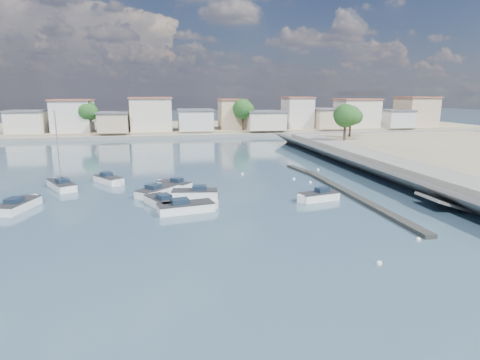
# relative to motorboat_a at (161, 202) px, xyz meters

# --- Properties ---
(ground) EXTENTS (400.00, 400.00, 0.00)m
(ground) POSITION_rel_motorboat_a_xyz_m (12.71, 29.90, -0.38)
(ground) COLOR #2F465E
(ground) RESTS_ON ground
(seawall_walkway) EXTENTS (5.00, 90.00, 1.80)m
(seawall_walkway) POSITION_rel_motorboat_a_xyz_m (31.21, 2.90, 0.52)
(seawall_walkway) COLOR slate
(seawall_walkway) RESTS_ON ground
(breakwater) EXTENTS (2.00, 31.02, 0.35)m
(breakwater) POSITION_rel_motorboat_a_xyz_m (19.61, 2.59, -0.21)
(breakwater) COLOR black
(breakwater) RESTS_ON ground
(far_shore_land) EXTENTS (160.00, 40.00, 1.40)m
(far_shore_land) POSITION_rel_motorboat_a_xyz_m (12.71, 81.90, 0.32)
(far_shore_land) COLOR gray
(far_shore_land) RESTS_ON ground
(far_shore_quay) EXTENTS (160.00, 2.50, 0.80)m
(far_shore_quay) POSITION_rel_motorboat_a_xyz_m (12.71, 60.90, 0.02)
(far_shore_quay) COLOR slate
(far_shore_quay) RESTS_ON ground
(far_town) EXTENTS (113.01, 12.80, 8.35)m
(far_town) POSITION_rel_motorboat_a_xyz_m (23.42, 66.82, 4.56)
(far_town) COLOR beige
(far_town) RESTS_ON far_shore_land
(shore_trees) EXTENTS (74.56, 38.32, 7.92)m
(shore_trees) POSITION_rel_motorboat_a_xyz_m (21.05, 58.01, 5.84)
(shore_trees) COLOR #38281E
(shore_trees) RESTS_ON ground
(motorboat_a) EXTENTS (3.59, 4.96, 1.48)m
(motorboat_a) POSITION_rel_motorboat_a_xyz_m (0.00, 0.00, 0.00)
(motorboat_a) COLOR white
(motorboat_a) RESTS_ON ground
(motorboat_b) EXTENTS (4.67, 4.93, 1.48)m
(motorboat_b) POSITION_rel_motorboat_a_xyz_m (-0.24, 4.50, -0.00)
(motorboat_b) COLOR white
(motorboat_b) RESTS_ON ground
(motorboat_c) EXTENTS (5.33, 2.44, 1.48)m
(motorboat_c) POSITION_rel_motorboat_a_xyz_m (3.21, 2.48, 0.00)
(motorboat_c) COLOR white
(motorboat_c) RESTS_ON ground
(motorboat_d) EXTENTS (4.63, 2.56, 1.48)m
(motorboat_d) POSITION_rel_motorboat_a_xyz_m (15.45, -1.04, -0.00)
(motorboat_d) COLOR white
(motorboat_d) RESTS_ON ground
(motorboat_e) EXTENTS (3.13, 5.40, 1.48)m
(motorboat_e) POSITION_rel_motorboat_a_xyz_m (-12.96, 1.32, -0.00)
(motorboat_e) COLOR white
(motorboat_e) RESTS_ON ground
(motorboat_f) EXTENTS (4.00, 3.85, 1.48)m
(motorboat_f) POSITION_rel_motorboat_a_xyz_m (1.33, 7.03, -0.00)
(motorboat_f) COLOR white
(motorboat_f) RESTS_ON ground
(motorboat_g) EXTENTS (3.98, 4.59, 1.48)m
(motorboat_g) POSITION_rel_motorboat_a_xyz_m (-6.11, 11.19, 0.00)
(motorboat_g) COLOR white
(motorboat_g) RESTS_ON ground
(motorboat_h) EXTENTS (5.77, 2.92, 1.48)m
(motorboat_h) POSITION_rel_motorboat_a_xyz_m (2.49, -2.44, -0.00)
(motorboat_h) COLOR white
(motorboat_h) RESTS_ON ground
(sailboat) EXTENTS (4.24, 5.80, 9.00)m
(sailboat) POSITION_rel_motorboat_a_xyz_m (-11.25, 9.59, 0.04)
(sailboat) COLOR white
(sailboat) RESTS_ON ground
(mooring_buoys) EXTENTS (11.46, 31.31, 0.38)m
(mooring_buoys) POSITION_rel_motorboat_a_xyz_m (16.47, 2.44, -0.33)
(mooring_buoys) COLOR white
(mooring_buoys) RESTS_ON ground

